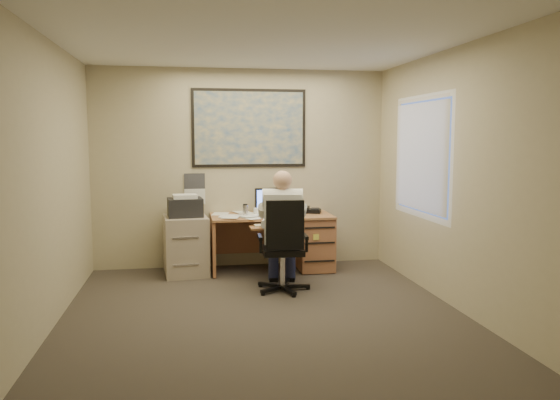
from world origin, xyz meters
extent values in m
cube|color=#37312B|center=(0.00, 0.00, 0.00)|extent=(4.00, 4.50, 0.00)
cube|color=white|center=(0.00, 0.00, 2.70)|extent=(4.00, 4.50, 0.00)
cube|color=#BCB08E|center=(0.00, 2.25, 1.35)|extent=(4.00, 0.00, 2.70)
cube|color=#BCB08E|center=(0.00, -2.25, 1.35)|extent=(4.00, 0.00, 2.70)
cube|color=#BCB08E|center=(-2.00, 0.00, 1.35)|extent=(0.00, 4.50, 2.70)
cube|color=#BCB08E|center=(2.00, 0.00, 1.35)|extent=(0.00, 4.50, 2.70)
cube|color=#AB7449|center=(0.36, 1.88, 0.73)|extent=(1.60, 0.75, 0.03)
cube|color=#AF6E47|center=(0.94, 1.88, 0.36)|extent=(0.45, 0.70, 0.70)
cube|color=#AF6E47|center=(-0.42, 1.88, 0.36)|extent=(0.04, 0.70, 0.70)
cube|color=#AF6E47|center=(0.36, 2.22, 0.45)|extent=(1.55, 0.03, 0.55)
cylinder|color=black|center=(0.36, 2.02, 0.76)|extent=(0.17, 0.17, 0.02)
cube|color=black|center=(0.36, 2.00, 0.94)|extent=(0.42, 0.11, 0.32)
cube|color=#5A7EF6|center=(0.36, 1.98, 0.94)|extent=(0.37, 0.07, 0.27)
cube|color=#AB7449|center=(0.29, 1.43, 0.66)|extent=(0.55, 0.30, 0.02)
cube|color=beige|center=(0.29, 1.43, 0.68)|extent=(0.43, 0.14, 0.02)
cube|color=black|center=(0.94, 1.97, 0.78)|extent=(0.27, 0.25, 0.05)
cylinder|color=silver|center=(0.00, 1.79, 0.83)|extent=(0.07, 0.07, 0.15)
cylinder|color=white|center=(0.16, 1.86, 0.80)|extent=(0.08, 0.08, 0.10)
cube|color=white|center=(-0.09, 1.88, 0.76)|extent=(0.60, 0.56, 0.02)
cube|color=#1E4C93|center=(0.11, 2.23, 1.90)|extent=(1.56, 0.03, 1.06)
cube|color=white|center=(-0.64, 2.24, 1.08)|extent=(0.28, 0.01, 0.42)
cube|color=#AB9B89|center=(-0.77, 1.86, 0.38)|extent=(0.60, 0.70, 0.76)
cube|color=black|center=(-0.77, 1.86, 0.88)|extent=(0.47, 0.42, 0.24)
cube|color=white|center=(-0.77, 1.84, 1.02)|extent=(0.32, 0.27, 0.05)
cylinder|color=silver|center=(0.34, 0.89, 0.25)|extent=(0.06, 0.06, 0.40)
cube|color=black|center=(0.34, 0.89, 0.47)|extent=(0.49, 0.49, 0.07)
cube|color=black|center=(0.35, 0.66, 0.81)|extent=(0.43, 0.08, 0.55)
camera|label=1|loc=(-0.73, -5.22, 1.77)|focal=35.00mm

